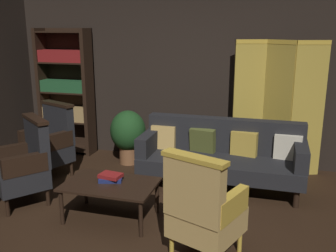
# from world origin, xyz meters

# --- Properties ---
(ground_plane) EXTENTS (10.00, 10.00, 0.00)m
(ground_plane) POSITION_xyz_m (0.00, 0.00, 0.00)
(ground_plane) COLOR black
(back_wall) EXTENTS (7.20, 0.10, 2.80)m
(back_wall) POSITION_xyz_m (0.00, 2.45, 1.40)
(back_wall) COLOR black
(back_wall) RESTS_ON ground_plane
(folding_screen) EXTENTS (1.26, 0.29, 1.90)m
(folding_screen) POSITION_xyz_m (1.22, 2.20, 0.99)
(folding_screen) COLOR #B29338
(folding_screen) RESTS_ON ground_plane
(bookshelf) EXTENTS (0.90, 0.32, 2.05)m
(bookshelf) POSITION_xyz_m (-2.15, 2.19, 1.06)
(bookshelf) COLOR black
(bookshelf) RESTS_ON ground_plane
(velvet_couch) EXTENTS (2.12, 0.78, 0.88)m
(velvet_couch) POSITION_xyz_m (0.55, 1.46, 0.46)
(velvet_couch) COLOR black
(velvet_couch) RESTS_ON ground_plane
(coffee_table) EXTENTS (1.00, 0.64, 0.42)m
(coffee_table) POSITION_xyz_m (-0.49, 0.20, 0.37)
(coffee_table) COLOR black
(coffee_table) RESTS_ON ground_plane
(armchair_gilt_accent) EXTENTS (0.75, 0.75, 1.04)m
(armchair_gilt_accent) POSITION_xyz_m (0.63, -0.25, 0.49)
(armchair_gilt_accent) COLOR gold
(armchair_gilt_accent) RESTS_ON ground_plane
(armchair_wing_left) EXTENTS (0.81, 0.81, 1.04)m
(armchair_wing_left) POSITION_xyz_m (-1.62, 0.30, 0.49)
(armchair_wing_left) COLOR black
(armchair_wing_left) RESTS_ON ground_plane
(armchair_wing_right) EXTENTS (0.76, 0.76, 1.04)m
(armchair_wing_right) POSITION_xyz_m (-1.83, 1.14, 0.49)
(armchair_wing_right) COLOR black
(armchair_wing_right) RESTS_ON ground_plane
(potted_plant) EXTENTS (0.54, 0.54, 0.84)m
(potted_plant) POSITION_xyz_m (-0.96, 1.92, 0.48)
(potted_plant) COLOR brown
(potted_plant) RESTS_ON ground_plane
(book_navy_cloth) EXTENTS (0.28, 0.23, 0.04)m
(book_navy_cloth) POSITION_xyz_m (-0.51, 0.27, 0.44)
(book_navy_cloth) COLOR navy
(book_navy_cloth) RESTS_ON coffee_table
(book_red_leather) EXTENTS (0.26, 0.20, 0.04)m
(book_red_leather) POSITION_xyz_m (-0.51, 0.27, 0.48)
(book_red_leather) COLOR maroon
(book_red_leather) RESTS_ON book_navy_cloth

